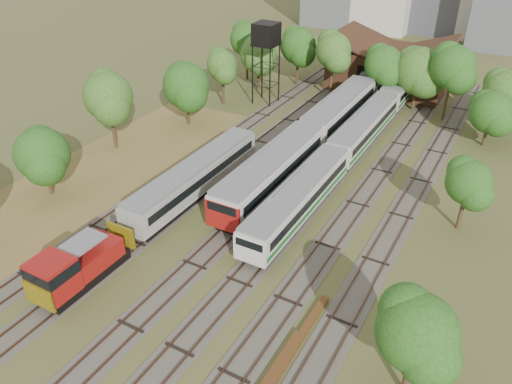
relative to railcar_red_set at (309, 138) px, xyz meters
The scene contains 15 objects.
ground 31.82m from the railcar_red_set, 86.39° to the right, with size 240.00×240.00×0.00m, color #475123.
dry_grass_patch 28.66m from the railcar_red_set, 124.04° to the right, with size 14.00×60.00×0.04m, color brown.
tracks 7.13m from the railcar_red_set, 78.72° to the right, with size 24.60×80.00×0.19m.
railcar_red_set is the anchor object (origin of this frame).
railcar_green_set 7.43m from the railcar_red_set, 57.39° to the left, with size 2.76×52.08×3.41m.
railcar_rear 27.25m from the railcar_red_set, 90.00° to the left, with size 2.90×16.08×3.58m.
shunter_locomotive 28.04m from the railcar_red_set, 102.36° to the right, with size 2.72×8.10×3.56m.
old_grey_coach 13.87m from the railcar_red_set, 115.63° to the right, with size 2.71×18.00×3.35m.
water_tower 18.23m from the railcar_red_set, 134.34° to the left, with size 3.04×3.04×10.53m.
rail_pile_near 29.84m from the railcar_red_set, 70.38° to the right, with size 0.59×8.83×0.29m, color brown.
rail_pile_far 26.29m from the railcar_red_set, 67.10° to the right, with size 0.55×8.79×0.29m, color brown.
maintenance_shed 26.32m from the railcar_red_set, 87.82° to the left, with size 16.45×11.55×7.58m.
tree_band_left 20.36m from the railcar_red_set, 151.89° to the right, with size 8.65×63.87×8.65m.
tree_band_far 18.58m from the railcar_red_set, 81.30° to the left, with size 43.07×9.81×9.34m.
tree_band_right 17.46m from the railcar_red_set, 16.67° to the right, with size 5.46×41.35×7.00m.
Camera 1 is at (16.79, -13.32, 24.66)m, focal length 35.00 mm.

